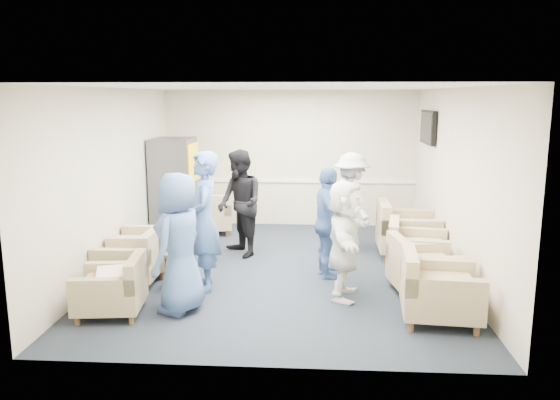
# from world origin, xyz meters

# --- Properties ---
(floor) EXTENTS (6.00, 6.00, 0.00)m
(floor) POSITION_xyz_m (0.00, 0.00, 0.00)
(floor) COLOR black
(floor) RESTS_ON ground
(ceiling) EXTENTS (6.00, 6.00, 0.00)m
(ceiling) POSITION_xyz_m (0.00, 0.00, 2.70)
(ceiling) COLOR white
(ceiling) RESTS_ON back_wall
(back_wall) EXTENTS (5.00, 0.02, 2.70)m
(back_wall) POSITION_xyz_m (0.00, 3.00, 1.35)
(back_wall) COLOR beige
(back_wall) RESTS_ON floor
(front_wall) EXTENTS (5.00, 0.02, 2.70)m
(front_wall) POSITION_xyz_m (0.00, -3.00, 1.35)
(front_wall) COLOR beige
(front_wall) RESTS_ON floor
(left_wall) EXTENTS (0.02, 6.00, 2.70)m
(left_wall) POSITION_xyz_m (-2.50, 0.00, 1.35)
(left_wall) COLOR beige
(left_wall) RESTS_ON floor
(right_wall) EXTENTS (0.02, 6.00, 2.70)m
(right_wall) POSITION_xyz_m (2.50, 0.00, 1.35)
(right_wall) COLOR beige
(right_wall) RESTS_ON floor
(chair_rail) EXTENTS (4.98, 0.04, 0.06)m
(chair_rail) POSITION_xyz_m (0.00, 2.98, 0.90)
(chair_rail) COLOR silver
(chair_rail) RESTS_ON back_wall
(tv) EXTENTS (0.10, 1.00, 0.58)m
(tv) POSITION_xyz_m (2.44, 1.80, 2.05)
(tv) COLOR black
(tv) RESTS_ON right_wall
(armchair_left_near) EXTENTS (0.83, 0.83, 0.60)m
(armchair_left_near) POSITION_xyz_m (-1.89, -1.80, 0.30)
(armchair_left_near) COLOR #988762
(armchair_left_near) RESTS_ON floor
(armchair_left_mid) EXTENTS (0.81, 0.81, 0.64)m
(armchair_left_mid) POSITION_xyz_m (-2.03, -0.71, 0.32)
(armchair_left_mid) COLOR #988762
(armchair_left_mid) RESTS_ON floor
(armchair_left_far) EXTENTS (0.86, 0.86, 0.67)m
(armchair_left_far) POSITION_xyz_m (-1.98, -0.18, 0.34)
(armchair_left_far) COLOR #988762
(armchair_left_far) RESTS_ON floor
(armchair_right_near) EXTENTS (0.95, 0.95, 0.70)m
(armchair_right_near) POSITION_xyz_m (1.90, -1.75, 0.35)
(armchair_right_near) COLOR #988762
(armchair_right_near) RESTS_ON floor
(armchair_right_midnear) EXTENTS (0.93, 0.93, 0.65)m
(armchair_right_midnear) POSITION_xyz_m (1.89, -0.86, 0.32)
(armchair_right_midnear) COLOR #988762
(armchair_right_midnear) RESTS_ON floor
(armchair_right_midfar) EXTENTS (0.97, 0.97, 0.68)m
(armchair_right_midfar) POSITION_xyz_m (1.94, -0.07, 0.34)
(armchair_right_midfar) COLOR #988762
(armchair_right_midfar) RESTS_ON floor
(armchair_right_far) EXTENTS (0.96, 0.96, 0.76)m
(armchair_right_far) POSITION_xyz_m (1.95, 0.90, 0.38)
(armchair_right_far) COLOR #988762
(armchair_right_far) RESTS_ON floor
(armchair_corner) EXTENTS (1.03, 1.03, 0.67)m
(armchair_corner) POSITION_xyz_m (-1.53, 2.14, 0.33)
(armchair_corner) COLOR #988762
(armchair_corner) RESTS_ON floor
(vending_machine) EXTENTS (0.74, 0.87, 1.83)m
(vending_machine) POSITION_xyz_m (-2.09, 1.92, 0.92)
(vending_machine) COLOR #53545C
(vending_machine) RESTS_ON floor
(backpack) EXTENTS (0.35, 0.31, 0.50)m
(backpack) POSITION_xyz_m (-1.40, -0.77, 0.26)
(backpack) COLOR black
(backpack) RESTS_ON floor
(pillow) EXTENTS (0.51, 0.59, 0.14)m
(pillow) POSITION_xyz_m (-1.89, -1.81, 0.47)
(pillow) COLOR white
(pillow) RESTS_ON armchair_left_near
(person_front_left) EXTENTS (0.77, 0.96, 1.70)m
(person_front_left) POSITION_xyz_m (-1.13, -1.64, 0.85)
(person_front_left) COLOR #3F5E98
(person_front_left) RESTS_ON floor
(person_mid_left) EXTENTS (0.59, 0.76, 1.88)m
(person_mid_left) POSITION_xyz_m (-0.99, -0.86, 0.94)
(person_mid_left) COLOR #3F5E98
(person_mid_left) RESTS_ON floor
(person_back_left) EXTENTS (1.01, 1.07, 1.74)m
(person_back_left) POSITION_xyz_m (-0.72, 0.74, 0.87)
(person_back_left) COLOR black
(person_back_left) RESTS_ON floor
(person_back_right) EXTENTS (0.99, 1.23, 1.66)m
(person_back_right) POSITION_xyz_m (1.11, 1.18, 0.83)
(person_back_right) COLOR silver
(person_back_right) RESTS_ON floor
(person_mid_right) EXTENTS (0.58, 1.00, 1.61)m
(person_mid_right) POSITION_xyz_m (0.68, -0.25, 0.80)
(person_mid_right) COLOR #3F5E98
(person_mid_right) RESTS_ON floor
(person_front_right) EXTENTS (0.67, 1.49, 1.55)m
(person_front_right) POSITION_xyz_m (0.88, -1.07, 0.77)
(person_front_right) COLOR white
(person_front_right) RESTS_ON floor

